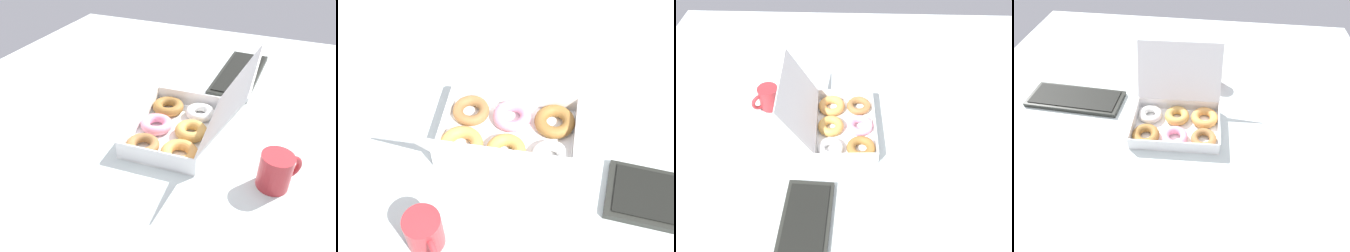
{
  "view_description": "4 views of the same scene",
  "coord_description": "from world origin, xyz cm",
  "views": [
    {
      "loc": [
        77.06,
        26.71,
        58.25
      ],
      "look_at": [
        4.4,
        -2.37,
        2.76
      ],
      "focal_mm": 35.0,
      "sensor_mm": 36.0,
      "label": 1
    },
    {
      "loc": [
        -10.19,
        66.05,
        92.43
      ],
      "look_at": [
        3.99,
        -0.68,
        4.85
      ],
      "focal_mm": 50.0,
      "sensor_mm": 36.0,
      "label": 2
    },
    {
      "loc": [
        -78.83,
        -3.41,
        90.97
      ],
      "look_at": [
        0.46,
        -0.67,
        4.74
      ],
      "focal_mm": 35.0,
      "sensor_mm": 36.0,
      "label": 3
    },
    {
      "loc": [
        13.97,
        -66.63,
        74.88
      ],
      "look_at": [
        5.93,
        -3.68,
        5.0
      ],
      "focal_mm": 28.0,
      "sensor_mm": 36.0,
      "label": 4
    }
  ],
  "objects": [
    {
      "name": "ground_plane",
      "position": [
        0.0,
        0.0,
        -1.0
      ],
      "size": [
        180.0,
        180.0,
        2.0
      ],
      "primitive_type": "cube",
      "color": "silver"
    },
    {
      "name": "donut_box",
      "position": [
        3.37,
        0.82,
        3.29
      ],
      "size": [
        34.23,
        34.07,
        24.85
      ],
      "color": "white",
      "rests_on": "ground_plane"
    },
    {
      "name": "keyboard",
      "position": [
        -40.87,
        9.67,
        1.06
      ],
      "size": [
        39.88,
        16.11,
        2.2
      ],
      "color": "#252621",
      "rests_on": "ground_plane"
    },
    {
      "name": "coffee_mug",
      "position": [
        14.41,
        29.37,
        4.77
      ],
      "size": [
        9.35,
        10.08,
        9.3
      ],
      "color": "#AA2B31",
      "rests_on": "ground_plane"
    }
  ]
}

